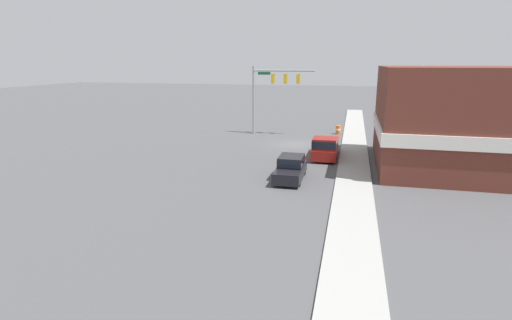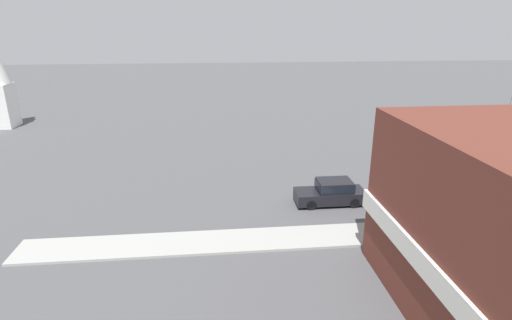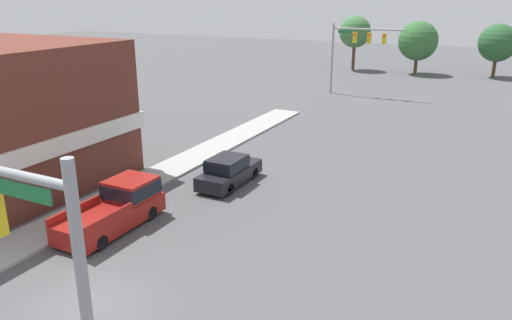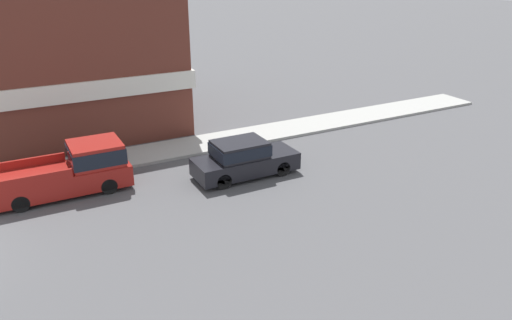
# 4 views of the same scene
# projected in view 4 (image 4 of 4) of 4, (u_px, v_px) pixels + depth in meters

# --- Properties ---
(car_lead) EXTENTS (1.77, 4.55, 1.62)m
(car_lead) POSITION_uv_depth(u_px,v_px,m) (243.00, 158.00, 21.49)
(car_lead) COLOR black
(car_lead) RESTS_ON ground
(pickup_truck_parked) EXTENTS (2.01, 5.29, 1.94)m
(pickup_truck_parked) POSITION_uv_depth(u_px,v_px,m) (75.00, 169.00, 20.10)
(pickup_truck_parked) COLOR black
(pickup_truck_parked) RESTS_ON ground
(corner_brick_building) EXTENTS (11.84, 12.13, 7.63)m
(corner_brick_building) POSITION_uv_depth(u_px,v_px,m) (52.00, 57.00, 27.45)
(corner_brick_building) COLOR brown
(corner_brick_building) RESTS_ON ground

